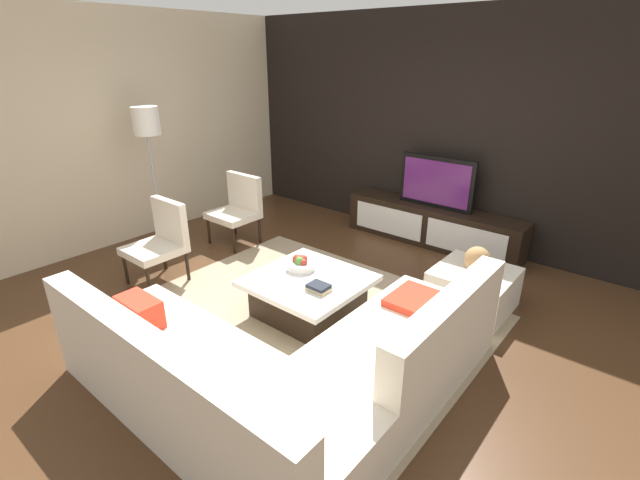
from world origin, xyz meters
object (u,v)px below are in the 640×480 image
(fruit_bowl, at_px, (301,264))
(accent_chair_far, at_px, (238,205))
(floor_lamp, at_px, (147,131))
(ottoman, at_px, (473,289))
(decorative_ball, at_px, (477,259))
(coffee_table, at_px, (308,295))
(book_stack, at_px, (319,287))
(media_console, at_px, (432,225))
(sectional_couch, at_px, (286,368))
(accent_chair_near, at_px, (161,238))
(television, at_px, (436,182))

(fruit_bowl, distance_m, accent_chair_far, 1.82)
(floor_lamp, height_order, ottoman, floor_lamp)
(floor_lamp, height_order, accent_chair_far, floor_lamp)
(decorative_ball, bearing_deg, coffee_table, -136.07)
(floor_lamp, bearing_deg, ottoman, 15.83)
(decorative_ball, xyz_separation_m, book_stack, (-0.91, -1.21, -0.11))
(media_console, xyz_separation_m, sectional_couch, (0.53, -3.26, 0.03))
(media_console, relative_size, ottoman, 3.27)
(accent_chair_near, bearing_deg, book_stack, 10.47)
(sectional_couch, relative_size, accent_chair_near, 2.82)
(television, bearing_deg, ottoman, -49.34)
(media_console, distance_m, television, 0.57)
(book_stack, bearing_deg, fruit_bowl, 151.56)
(media_console, bearing_deg, accent_chair_far, -142.45)
(fruit_bowl, bearing_deg, floor_lamp, -178.92)
(coffee_table, height_order, fruit_bowl, fruit_bowl)
(ottoman, xyz_separation_m, book_stack, (-0.91, -1.21, 0.21))
(book_stack, bearing_deg, decorative_ball, 52.98)
(sectional_couch, bearing_deg, accent_chair_far, 144.94)
(sectional_couch, xyz_separation_m, decorative_ball, (0.51, 2.06, 0.24))
(accent_chair_near, xyz_separation_m, accent_chair_far, (-0.20, 1.23, 0.00))
(accent_chair_far, bearing_deg, sectional_couch, -39.88)
(accent_chair_near, distance_m, decorative_ball, 3.20)
(accent_chair_far, relative_size, book_stack, 4.27)
(accent_chair_near, bearing_deg, decorative_ball, 29.37)
(sectional_couch, distance_m, fruit_bowl, 1.35)
(decorative_ball, distance_m, book_stack, 1.52)
(fruit_bowl, relative_size, accent_chair_far, 0.32)
(media_console, distance_m, sectional_couch, 3.30)
(coffee_table, bearing_deg, decorative_ball, 43.93)
(television, xyz_separation_m, accent_chair_far, (-1.97, -1.51, -0.33))
(floor_lamp, relative_size, decorative_ball, 7.28)
(media_console, relative_size, fruit_bowl, 8.18)
(coffee_table, relative_size, ottoman, 1.42)
(ottoman, height_order, fruit_bowl, fruit_bowl)
(ottoman, bearing_deg, accent_chair_near, -151.19)
(media_console, xyz_separation_m, accent_chair_near, (-1.77, -2.74, 0.24))
(book_stack, bearing_deg, accent_chair_near, -170.10)
(floor_lamp, bearing_deg, decorative_ball, 15.83)
(sectional_couch, bearing_deg, decorative_ball, 76.12)
(ottoman, height_order, accent_chair_far, accent_chair_far)
(media_console, relative_size, television, 2.38)
(floor_lamp, xyz_separation_m, book_stack, (2.74, -0.17, -1.03))
(floor_lamp, xyz_separation_m, fruit_bowl, (2.34, 0.04, -1.01))
(accent_chair_far, bearing_deg, ottoman, 1.04)
(television, distance_m, accent_chair_near, 3.28)
(media_console, height_order, floor_lamp, floor_lamp)
(floor_lamp, height_order, book_stack, floor_lamp)
(media_console, bearing_deg, ottoman, -49.33)
(media_console, bearing_deg, television, 90.00)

